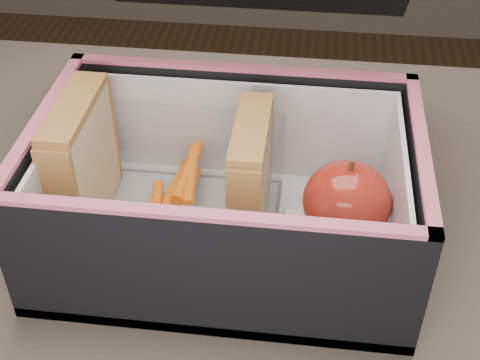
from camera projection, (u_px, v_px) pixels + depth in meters
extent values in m
cube|color=brown|center=(266.00, 304.00, 0.56)|extent=(1.20, 0.80, 0.03)
cube|color=tan|center=(73.00, 163.00, 0.57)|extent=(0.01, 0.10, 0.11)
cube|color=#BF6165|center=(83.00, 168.00, 0.57)|extent=(0.01, 0.10, 0.10)
cube|color=tan|center=(93.00, 165.00, 0.57)|extent=(0.01, 0.10, 0.11)
cube|color=olive|center=(72.00, 108.00, 0.53)|extent=(0.03, 0.10, 0.01)
cube|color=tan|center=(241.00, 179.00, 0.56)|extent=(0.01, 0.09, 0.10)
cube|color=#BF6165|center=(250.00, 184.00, 0.56)|extent=(0.01, 0.09, 0.09)
cube|color=tan|center=(260.00, 181.00, 0.56)|extent=(0.01, 0.09, 0.10)
cube|color=olive|center=(251.00, 128.00, 0.52)|extent=(0.03, 0.10, 0.01)
cylinder|color=orange|center=(185.00, 198.00, 0.61)|extent=(0.02, 0.08, 0.01)
cylinder|color=orange|center=(175.00, 215.00, 0.57)|extent=(0.01, 0.08, 0.01)
cylinder|color=orange|center=(188.00, 171.00, 0.60)|extent=(0.02, 0.08, 0.01)
cylinder|color=orange|center=(154.00, 214.00, 0.59)|extent=(0.02, 0.08, 0.01)
cylinder|color=orange|center=(145.00, 228.00, 0.56)|extent=(0.01, 0.08, 0.01)
cylinder|color=orange|center=(191.00, 175.00, 0.60)|extent=(0.02, 0.08, 0.01)
cylinder|color=orange|center=(174.00, 190.00, 0.62)|extent=(0.02, 0.08, 0.01)
cylinder|color=orange|center=(171.00, 223.00, 0.57)|extent=(0.03, 0.08, 0.01)
cube|color=white|center=(338.00, 234.00, 0.58)|extent=(0.10, 0.10, 0.01)
ellipsoid|color=maroon|center=(347.00, 202.00, 0.55)|extent=(0.09, 0.09, 0.07)
cylinder|color=#4A341A|center=(352.00, 165.00, 0.53)|extent=(0.01, 0.01, 0.01)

